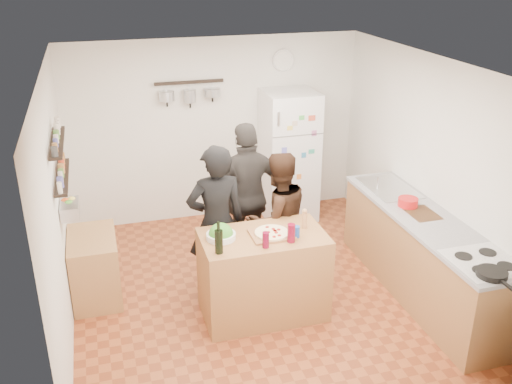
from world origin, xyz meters
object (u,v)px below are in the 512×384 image
object	(u,v)px
person_left	(216,223)
red_bowl	(408,202)
wine_bottle	(219,242)
skillet	(492,273)
side_table	(95,267)
salt_canister	(296,232)
person_back	(248,196)
salad_bowl	(221,236)
counter_run	(423,257)
wall_clock	(283,60)
person_center	(278,219)
prep_island	(263,275)
pepper_mill	(304,220)
fridge	(289,156)

from	to	relation	value
person_left	red_bowl	size ratio (longest dim) A/B	7.91
wine_bottle	red_bowl	size ratio (longest dim) A/B	1.06
skillet	side_table	bearing A→B (deg)	147.95
salt_canister	person_back	xyz separation A→B (m)	(-0.17, 1.16, -0.09)
salt_canister	salad_bowl	bearing A→B (deg)	166.72
wine_bottle	counter_run	size ratio (longest dim) A/B	0.09
red_bowl	wall_clock	distance (m)	2.68
salad_bowl	salt_canister	size ratio (longest dim) A/B	2.52
person_left	red_bowl	xyz separation A→B (m)	(2.10, -0.28, 0.10)
salad_bowl	person_center	xyz separation A→B (m)	(0.76, 0.52, -0.16)
skillet	wine_bottle	bearing A→B (deg)	153.75
salad_bowl	skillet	size ratio (longest dim) A/B	1.09
wine_bottle	person_center	bearing A→B (deg)	43.25
salt_canister	person_left	bearing A→B (deg)	137.24
prep_island	person_back	distance (m)	1.13
person_center	counter_run	world-z (taller)	person_center
counter_run	wall_clock	size ratio (longest dim) A/B	8.77
pepper_mill	skillet	world-z (taller)	pepper_mill
prep_island	side_table	distance (m)	1.85
pepper_mill	salad_bowl	bearing A→B (deg)	180.00
counter_run	salad_bowl	bearing A→B (deg)	175.76
pepper_mill	wall_clock	size ratio (longest dim) A/B	0.55
counter_run	salt_canister	bearing A→B (deg)	-179.72
salad_bowl	counter_run	xyz separation A→B (m)	(2.20, -0.16, -0.49)
prep_island	counter_run	world-z (taller)	prep_island
wine_bottle	person_back	distance (m)	1.42
wall_clock	red_bowl	bearing A→B (deg)	-73.08
salad_bowl	wall_clock	world-z (taller)	wall_clock
salad_bowl	red_bowl	xyz separation A→B (m)	(2.15, 0.17, 0.03)
salad_bowl	side_table	world-z (taller)	salad_bowl
skillet	wall_clock	world-z (taller)	wall_clock
person_center	skillet	distance (m)	2.30
person_left	skillet	bearing A→B (deg)	136.61
prep_island	person_center	bearing A→B (deg)	59.29
salt_canister	fridge	xyz separation A→B (m)	(0.73, 2.31, -0.07)
person_back	fridge	distance (m)	1.46
wine_bottle	person_back	world-z (taller)	person_back
wine_bottle	skillet	world-z (taller)	wine_bottle
wine_bottle	side_table	distance (m)	1.68
prep_island	salad_bowl	size ratio (longest dim) A/B	4.30
person_center	side_table	size ratio (longest dim) A/B	1.95
fridge	salt_canister	bearing A→B (deg)	-107.51
person_back	skillet	world-z (taller)	person_back
salad_bowl	fridge	bearing A→B (deg)	55.88
fridge	side_table	xyz separation A→B (m)	(-2.69, -1.39, -0.54)
person_left	fridge	world-z (taller)	fridge
person_left	prep_island	bearing A→B (deg)	124.34
skillet	fridge	distance (m)	3.54
person_left	person_back	world-z (taller)	person_back
person_left	counter_run	bearing A→B (deg)	161.93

